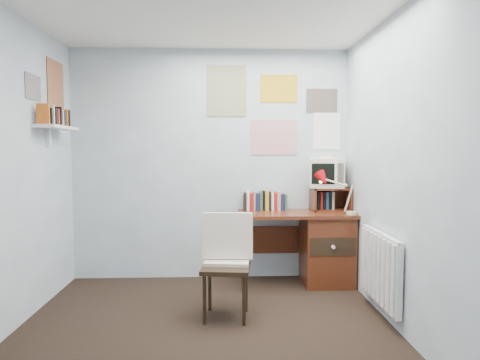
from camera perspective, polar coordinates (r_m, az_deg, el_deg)
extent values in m
plane|color=black|center=(3.26, -4.80, -21.63)|extent=(3.50, 3.50, 0.00)
cube|color=silver|center=(4.69, -3.96, 2.03)|extent=(3.00, 0.02, 2.50)
cube|color=silver|center=(3.24, 22.57, 0.86)|extent=(0.02, 3.50, 2.50)
cube|color=#622A16|center=(4.53, 7.46, -4.51)|extent=(1.20, 0.55, 0.03)
cube|color=#622A16|center=(4.67, 11.47, -9.06)|extent=(0.50, 0.50, 0.72)
cylinder|color=#622A16|center=(4.31, 0.49, -10.06)|extent=(0.04, 0.04, 0.72)
cylinder|color=#622A16|center=(4.77, 0.21, -8.69)|extent=(0.04, 0.04, 0.72)
cube|color=#622A16|center=(4.80, 3.93, -7.94)|extent=(0.64, 0.02, 0.30)
cube|color=black|center=(3.65, -1.88, -11.66)|extent=(0.48, 0.46, 0.85)
cube|color=red|center=(4.46, 14.71, -1.99)|extent=(0.28, 0.24, 0.39)
cube|color=#622A16|center=(4.70, 11.93, -2.50)|extent=(0.40, 0.30, 0.25)
cube|color=#F0E2C9|center=(4.69, 11.48, 1.09)|extent=(0.42, 0.39, 0.34)
cube|color=#622A16|center=(4.66, 4.18, -2.67)|extent=(0.60, 0.14, 0.22)
cube|color=white|center=(3.86, 18.19, -11.07)|extent=(0.09, 0.80, 0.60)
cube|color=white|center=(4.33, -23.25, 6.46)|extent=(0.20, 0.62, 0.24)
cube|color=white|center=(4.74, 4.61, 9.31)|extent=(1.20, 0.01, 0.90)
cube|color=white|center=(4.39, -24.56, 11.36)|extent=(0.01, 0.70, 0.60)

